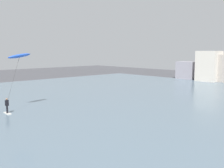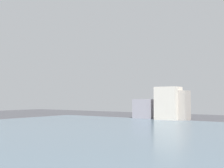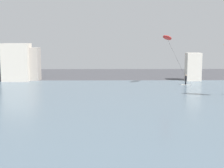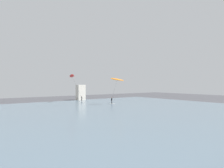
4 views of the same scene
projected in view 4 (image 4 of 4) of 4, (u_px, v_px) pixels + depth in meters
water_bay at (64, 116)px, 32.79m from camera, size 84.00×52.00×0.10m
kitesurfer_red at (73, 78)px, 55.40m from camera, size 5.10×3.98×7.94m
kitesurfer_orange at (117, 81)px, 49.04m from camera, size 3.73×4.76×6.88m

